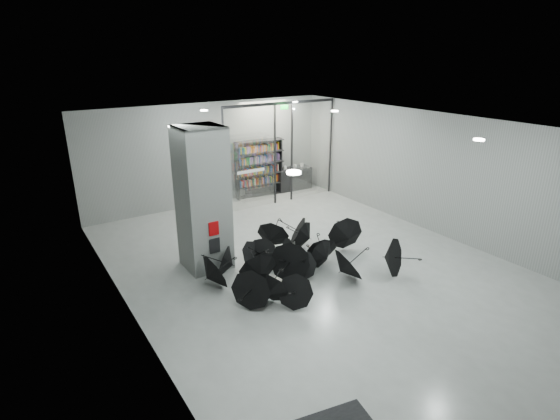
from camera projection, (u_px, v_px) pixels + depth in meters
room at (321, 172)px, 11.25m from camera, size 14.00×14.02×4.01m
column at (203, 199)px, 11.82m from camera, size 1.20×1.20×4.00m
fire_cabinet at (214, 229)px, 11.56m from camera, size 0.28×0.04×0.38m
info_panel at (215, 246)px, 11.73m from camera, size 0.30×0.03×0.42m
exit_sign at (284, 107)px, 16.31m from camera, size 0.30×0.06×0.15m
glass_partition at (281, 149)px, 17.03m from camera, size 5.06×0.08×4.00m
bookshelf at (259, 168)px, 18.20m from camera, size 2.18×0.71×2.36m
shop_counter at (293, 178)px, 19.25m from camera, size 1.65×0.73×0.97m
umbrella_cluster at (294, 263)px, 11.93m from camera, size 5.59×4.44×1.28m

